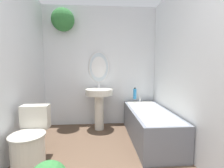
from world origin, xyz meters
TOP-DOWN VIEW (x-y plane):
  - wall_back at (-0.13, 2.89)m, footprint 2.37×0.43m
  - wall_right at (1.16, 1.44)m, footprint 0.06×3.01m
  - toilet at (-0.86, 1.47)m, footprint 0.40×0.55m
  - pedestal_sink at (-0.04, 2.59)m, footprint 0.52×0.52m
  - bathtub at (0.79, 2.08)m, footprint 0.62×1.51m
  - shampoo_bottle at (0.67, 2.66)m, footprint 0.07×0.07m

SIDE VIEW (x-z plane):
  - bathtub at x=0.79m, z-range -0.03..0.54m
  - toilet at x=-0.86m, z-range -0.06..0.64m
  - pedestal_sink at x=-0.04m, z-range 0.12..1.00m
  - shampoo_bottle at x=0.67m, z-range 0.56..0.79m
  - wall_right at x=1.16m, z-range 0.00..2.40m
  - wall_back at x=-0.13m, z-range 0.17..2.57m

